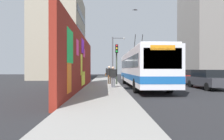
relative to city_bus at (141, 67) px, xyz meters
name	(u,v)px	position (x,y,z in m)	size (l,w,h in m)	color
ground_plane	(120,86)	(1.66, 1.80, -1.79)	(80.00, 80.00, 0.00)	#232326
sidewalk_slab	(104,85)	(1.66, 3.40, -1.71)	(48.00, 3.20, 0.15)	gray
graffiti_wall	(81,62)	(-2.09, 5.15, 0.38)	(14.54, 0.32, 4.34)	maroon
building_far_left	(60,38)	(15.00, 11.00, 5.22)	(11.00, 7.24, 14.02)	#9E937F
building_far_right	(205,33)	(16.91, -15.20, 6.64)	(9.11, 6.85, 16.85)	gray
city_bus	(141,67)	(0.00, 0.00, 0.00)	(12.17, 2.61, 4.99)	silver
parked_car_dark_gray	(208,79)	(-1.55, -5.20, -0.96)	(4.15, 1.89, 1.58)	#38383D
parked_car_red	(181,76)	(3.78, -5.20, -0.95)	(4.42, 1.91, 1.58)	#B21E19
parked_car_navy	(163,75)	(10.10, -5.20, -0.95)	(4.78, 1.86, 1.58)	navy
pedestrian_at_curb	(113,75)	(-1.48, 2.62, -0.65)	(0.23, 0.75, 1.69)	#595960
pedestrian_midblock	(109,73)	(2.14, 2.86, -0.58)	(0.24, 0.78, 1.79)	#3F3326
traffic_light	(117,57)	(1.49, 2.15, 1.01)	(0.49, 0.28, 3.92)	#2D382D
street_lamp	(114,55)	(9.61, 2.02, 1.89)	(0.44, 1.88, 6.06)	#4C4C51
flying_pigeons	(135,10)	(4.13, -0.08, 6.51)	(0.32, 0.55, 0.14)	#47474C
curbside_puddle	(129,88)	(-0.88, 1.20, -1.79)	(1.60, 1.60, 0.00)	black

